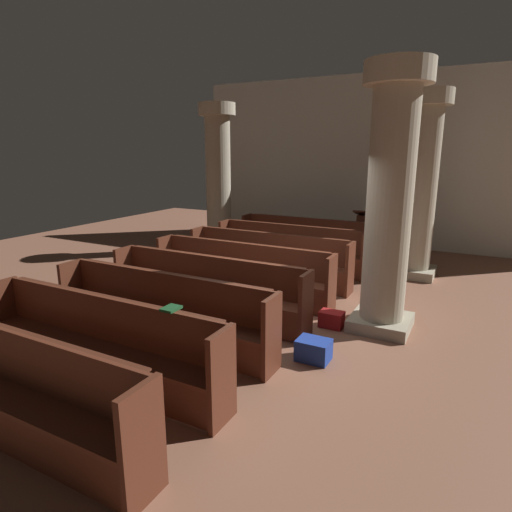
% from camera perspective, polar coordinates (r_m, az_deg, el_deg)
% --- Properties ---
extents(ground_plane, '(19.20, 19.20, 0.00)m').
position_cam_1_polar(ground_plane, '(6.95, 2.45, -7.80)').
color(ground_plane, brown).
extents(back_wall, '(10.00, 0.16, 4.50)m').
position_cam_1_polar(back_wall, '(12.23, 15.22, 11.97)').
color(back_wall, silver).
rests_on(back_wall, ground).
extents(pew_row_0, '(3.36, 0.46, 0.97)m').
position_cam_1_polar(pew_row_0, '(10.39, 6.86, 2.39)').
color(pew_row_0, '#562819').
rests_on(pew_row_0, ground).
extents(pew_row_1, '(3.36, 0.46, 0.97)m').
position_cam_1_polar(pew_row_1, '(9.42, 4.50, 1.25)').
color(pew_row_1, '#562819').
rests_on(pew_row_1, ground).
extents(pew_row_2, '(3.36, 0.47, 0.97)m').
position_cam_1_polar(pew_row_2, '(8.47, 1.61, -0.16)').
color(pew_row_2, '#562819').
rests_on(pew_row_2, ground).
extents(pew_row_3, '(3.36, 0.46, 0.97)m').
position_cam_1_polar(pew_row_3, '(7.56, -1.99, -1.90)').
color(pew_row_3, '#562819').
rests_on(pew_row_3, ground).
extents(pew_row_4, '(3.36, 0.46, 0.97)m').
position_cam_1_polar(pew_row_4, '(6.69, -6.57, -4.10)').
color(pew_row_4, '#562819').
rests_on(pew_row_4, ground).
extents(pew_row_5, '(3.36, 0.47, 0.97)m').
position_cam_1_polar(pew_row_5, '(5.90, -12.48, -6.89)').
color(pew_row_5, '#562819').
rests_on(pew_row_5, ground).
extents(pew_row_6, '(3.36, 0.46, 0.97)m').
position_cam_1_polar(pew_row_6, '(5.20, -20.21, -10.36)').
color(pew_row_6, '#562819').
rests_on(pew_row_6, ground).
extents(pew_row_7, '(3.36, 0.46, 0.97)m').
position_cam_1_polar(pew_row_7, '(4.64, -30.29, -14.51)').
color(pew_row_7, '#562819').
rests_on(pew_row_7, ground).
extents(pillar_aisle_side, '(0.92, 0.92, 3.69)m').
position_cam_1_polar(pillar_aisle_side, '(9.29, 21.03, 9.00)').
color(pillar_aisle_side, '#9F967E').
rests_on(pillar_aisle_side, ground).
extents(pillar_far_side, '(0.92, 0.92, 3.69)m').
position_cam_1_polar(pillar_far_side, '(11.21, -5.03, 10.55)').
color(pillar_far_side, '#9F967E').
rests_on(pillar_far_side, ground).
extents(pillar_aisle_rear, '(0.91, 0.91, 3.69)m').
position_cam_1_polar(pillar_aisle_rear, '(6.24, 17.32, 7.30)').
color(pillar_aisle_rear, '#9F967E').
rests_on(pillar_aisle_rear, ground).
extents(lectern, '(0.48, 0.45, 1.08)m').
position_cam_1_polar(lectern, '(11.40, 13.93, 2.82)').
color(lectern, '#492215').
rests_on(lectern, ground).
extents(hymn_book, '(0.16, 0.20, 0.03)m').
position_cam_1_polar(hymn_book, '(4.54, -11.22, -6.85)').
color(hymn_book, '#194723').
rests_on(hymn_book, pew_row_6).
extents(kneeler_box_blue, '(0.41, 0.31, 0.27)m').
position_cam_1_polar(kneeler_box_blue, '(5.55, 7.64, -12.25)').
color(kneeler_box_blue, navy).
rests_on(kneeler_box_blue, ground).
extents(kneeler_box_red, '(0.35, 0.24, 0.24)m').
position_cam_1_polar(kneeler_box_red, '(6.55, 9.99, -8.26)').
color(kneeler_box_red, maroon).
rests_on(kneeler_box_red, ground).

